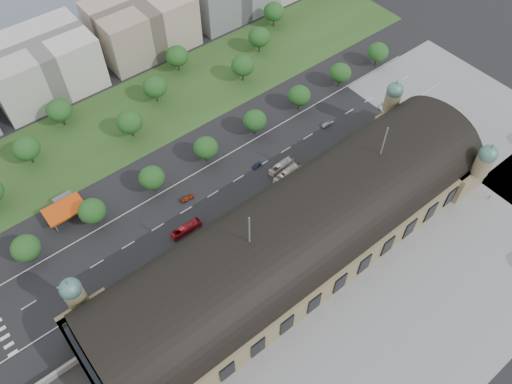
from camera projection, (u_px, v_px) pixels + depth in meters
ground at (296, 251)px, 171.22m from camera, size 900.00×900.00×0.00m
station at (298, 234)px, 163.13m from camera, size 150.00×48.40×44.30m
plaza_south at (415, 329)px, 153.86m from camera, size 190.00×48.00×0.12m
plaza_east at (479, 120)px, 210.79m from camera, size 56.00×100.00×0.12m
road_slab at (186, 210)px, 181.85m from camera, size 260.00×26.00×0.10m
grass_belt at (124, 122)px, 210.28m from camera, size 300.00×45.00×0.10m
petrol_station at (65, 205)px, 179.65m from camera, size 14.00×13.00×5.05m
office_3 at (41, 66)px, 214.34m from camera, size 45.00×32.00×24.00m
office_4 at (142, 24)px, 233.55m from camera, size 45.00×32.00×24.00m
tree_row_2 at (26, 248)px, 163.25m from camera, size 9.60×9.60×11.52m
tree_row_3 at (92, 211)px, 172.47m from camera, size 9.60×9.60×11.52m
tree_row_4 at (152, 178)px, 181.70m from camera, size 9.60×9.60×11.52m
tree_row_5 at (206, 148)px, 190.92m from camera, size 9.60×9.60×11.52m
tree_row_6 at (255, 120)px, 200.14m from camera, size 9.60×9.60×11.52m
tree_row_7 at (299, 96)px, 209.36m from camera, size 9.60×9.60×11.52m
tree_row_8 at (340, 73)px, 218.58m from camera, size 9.60×9.60×11.52m
tree_row_9 at (378, 52)px, 227.80m from camera, size 9.60×9.60×11.52m
tree_belt_4 at (26, 148)px, 189.92m from camera, size 10.40×10.40×12.48m
tree_belt_5 at (59, 110)px, 203.00m from camera, size 10.40×10.40×12.48m
tree_belt_6 at (130, 122)px, 198.74m from camera, size 10.40×10.40×12.48m
tree_belt_7 at (155, 87)px, 211.82m from camera, size 10.40×10.40×12.48m
tree_belt_8 at (177, 56)px, 224.90m from camera, size 10.40×10.40×12.48m
tree_belt_9 at (243, 66)px, 220.63m from camera, size 10.40×10.40×12.48m
tree_belt_10 at (259, 37)px, 233.72m from camera, size 10.40×10.40×12.48m
tree_belt_11 at (274, 12)px, 246.80m from camera, size 10.40×10.40×12.48m
traffic_car_2 at (79, 301)px, 158.93m from camera, size 5.13×2.68×1.38m
traffic_car_3 at (187, 198)px, 184.34m from camera, size 5.33×2.29×1.53m
traffic_car_4 at (257, 165)px, 194.28m from camera, size 4.20×1.92×1.40m
traffic_car_5 at (327, 124)px, 208.23m from camera, size 4.74×1.69×1.56m
traffic_car_6 at (383, 106)px, 215.28m from camera, size 5.43×3.03×1.43m
parked_car_0 at (91, 306)px, 157.86m from camera, size 4.69×3.16×1.46m
parked_car_1 at (129, 281)px, 163.13m from camera, size 6.04×4.35×1.53m
parked_car_2 at (116, 290)px, 161.23m from camera, size 5.97×5.01×1.64m
parked_car_3 at (153, 268)px, 166.39m from camera, size 4.09×3.43×1.32m
parked_car_4 at (116, 303)px, 158.57m from camera, size 3.88×3.46×1.28m
parked_car_5 at (210, 239)px, 173.33m from camera, size 5.64×5.06×1.45m
parked_car_6 at (218, 237)px, 173.90m from camera, size 4.81×4.19×1.33m
bus_west at (186, 229)px, 174.85m from camera, size 11.51×2.74×3.20m
bus_mid at (287, 174)px, 190.18m from camera, size 13.14×4.32×3.59m
bus_east at (281, 166)px, 192.85m from camera, size 11.66×3.40×3.21m
pedestrian_0 at (489, 197)px, 184.35m from camera, size 0.97×0.66×1.82m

